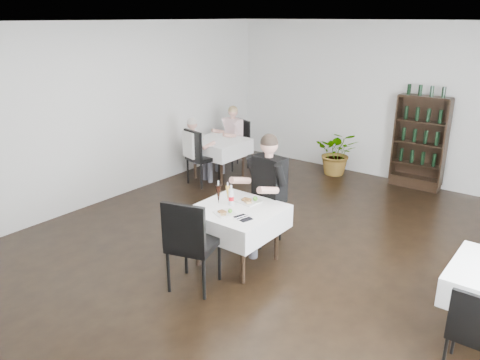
{
  "coord_description": "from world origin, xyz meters",
  "views": [
    {
      "loc": [
        3.05,
        -4.31,
        3.06
      ],
      "look_at": [
        -0.41,
        0.2,
        1.07
      ],
      "focal_mm": 35.0,
      "sensor_mm": 36.0,
      "label": 1
    }
  ],
  "objects_px": {
    "potted_tree": "(337,153)",
    "diner_main": "(264,184)",
    "main_table": "(237,219)",
    "wine_shelf": "(420,143)"
  },
  "relations": [
    {
      "from": "potted_tree",
      "to": "diner_main",
      "type": "bearing_deg",
      "value": -79.6
    },
    {
      "from": "wine_shelf",
      "to": "potted_tree",
      "type": "bearing_deg",
      "value": -171.5
    },
    {
      "from": "diner_main",
      "to": "wine_shelf",
      "type": "bearing_deg",
      "value": 76.98
    },
    {
      "from": "main_table",
      "to": "diner_main",
      "type": "height_order",
      "value": "diner_main"
    },
    {
      "from": "wine_shelf",
      "to": "diner_main",
      "type": "distance_m",
      "value": 3.86
    },
    {
      "from": "wine_shelf",
      "to": "diner_main",
      "type": "height_order",
      "value": "wine_shelf"
    },
    {
      "from": "main_table",
      "to": "wine_shelf",
      "type": "bearing_deg",
      "value": 78.22
    },
    {
      "from": "wine_shelf",
      "to": "main_table",
      "type": "height_order",
      "value": "wine_shelf"
    },
    {
      "from": "main_table",
      "to": "diner_main",
      "type": "xyz_separation_m",
      "value": [
        0.03,
        0.55,
        0.32
      ]
    },
    {
      "from": "wine_shelf",
      "to": "potted_tree",
      "type": "distance_m",
      "value": 1.58
    }
  ]
}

